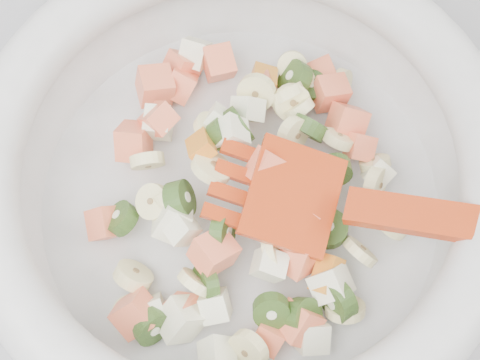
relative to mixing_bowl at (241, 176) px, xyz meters
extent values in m
cylinder|color=beige|center=(0.00, 0.00, -0.05)|extent=(0.29, 0.29, 0.02)
torus|color=beige|center=(0.00, 0.00, 0.02)|extent=(0.36, 0.36, 0.04)
cylinder|color=#FEF2A9|center=(0.02, 0.07, -0.01)|extent=(0.04, 0.03, 0.03)
cylinder|color=#FEF2A9|center=(0.07, 0.02, -0.01)|extent=(0.03, 0.03, 0.02)
cylinder|color=#FEF2A9|center=(0.02, -0.06, -0.01)|extent=(0.03, 0.02, 0.03)
cylinder|color=#FEF2A9|center=(0.05, 0.09, -0.02)|extent=(0.03, 0.03, 0.02)
cylinder|color=#FEF2A9|center=(0.10, -0.04, -0.03)|extent=(0.03, 0.03, 0.03)
cylinder|color=#FEF2A9|center=(0.04, 0.06, -0.01)|extent=(0.03, 0.03, 0.02)
cylinder|color=#FEF2A9|center=(-0.08, -0.07, -0.03)|extent=(0.02, 0.02, 0.01)
cylinder|color=#FEF2A9|center=(0.04, 0.07, -0.01)|extent=(0.04, 0.02, 0.04)
cylinder|color=#FEF2A9|center=(-0.06, 0.02, -0.01)|extent=(0.03, 0.02, 0.03)
cylinder|color=#FEF2A9|center=(-0.06, -0.01, -0.01)|extent=(0.03, 0.04, 0.02)
cylinder|color=#FEF2A9|center=(0.07, -0.06, -0.02)|extent=(0.02, 0.03, 0.03)
cylinder|color=#FEF2A9|center=(-0.05, -0.01, 0.00)|extent=(0.02, 0.02, 0.03)
cylinder|color=#FEF2A9|center=(0.06, -0.09, -0.03)|extent=(0.04, 0.03, 0.03)
cylinder|color=#FEF2A9|center=(-0.02, 0.04, 0.00)|extent=(0.02, 0.02, 0.02)
cylinder|color=#FEF2A9|center=(0.09, 0.08, -0.03)|extent=(0.03, 0.03, 0.03)
cylinder|color=#FEF2A9|center=(0.04, 0.03, -0.01)|extent=(0.03, 0.03, 0.03)
cylinder|color=#FEF2A9|center=(0.10, 0.01, -0.02)|extent=(0.03, 0.02, 0.03)
cylinder|color=#FEF2A9|center=(0.05, 0.05, -0.02)|extent=(0.03, 0.02, 0.03)
cylinder|color=#FEF2A9|center=(-0.08, -0.05, -0.02)|extent=(0.03, 0.03, 0.03)
cylinder|color=#FEF2A9|center=(0.06, 0.08, -0.03)|extent=(0.02, 0.03, 0.03)
cylinder|color=#FEF2A9|center=(-0.02, 0.01, 0.01)|extent=(0.03, 0.03, 0.03)
cylinder|color=#FEF2A9|center=(-0.04, -0.06, -0.02)|extent=(0.03, 0.03, 0.03)
cylinder|color=#FEF2A9|center=(0.01, -0.05, -0.01)|extent=(0.02, 0.04, 0.04)
cylinder|color=#FEF2A9|center=(0.09, -0.01, -0.02)|extent=(0.03, 0.03, 0.03)
cylinder|color=#FEF2A9|center=(-0.01, -0.11, -0.02)|extent=(0.03, 0.03, 0.04)
cube|color=#FF7650|center=(-0.03, 0.09, -0.03)|extent=(0.03, 0.03, 0.03)
cube|color=#FF7650|center=(-0.08, -0.08, -0.02)|extent=(0.04, 0.03, 0.04)
cube|color=#FF7650|center=(0.09, 0.02, -0.02)|extent=(0.03, 0.03, 0.03)
cube|color=#FF7650|center=(0.03, 0.07, -0.02)|extent=(0.02, 0.03, 0.03)
cube|color=#FF7650|center=(0.00, -0.10, -0.03)|extent=(0.03, 0.03, 0.03)
cube|color=#FF7650|center=(-0.03, 0.11, -0.03)|extent=(0.04, 0.03, 0.03)
cube|color=#FF7650|center=(0.00, 0.10, -0.02)|extent=(0.03, 0.03, 0.03)
cube|color=#FF7650|center=(-0.07, 0.05, -0.02)|extent=(0.03, 0.04, 0.04)
cube|color=#FF7650|center=(-0.10, -0.01, -0.02)|extent=(0.03, 0.03, 0.03)
cube|color=#FF7650|center=(0.04, -0.03, -0.01)|extent=(0.04, 0.04, 0.03)
cube|color=#FF7650|center=(0.08, 0.04, -0.02)|extent=(0.03, 0.03, 0.04)
cube|color=#FF7650|center=(-0.05, 0.06, -0.01)|extent=(0.03, 0.03, 0.03)
cube|color=#FF7650|center=(-0.02, -0.05, 0.00)|extent=(0.04, 0.03, 0.03)
cube|color=#FF7650|center=(0.08, 0.07, -0.02)|extent=(0.03, 0.02, 0.03)
cube|color=#FF7650|center=(0.02, 0.00, 0.01)|extent=(0.03, 0.03, 0.03)
cube|color=#FF7650|center=(0.03, -0.06, -0.01)|extent=(0.03, 0.04, 0.03)
cube|color=#FF7650|center=(0.02, -0.10, -0.02)|extent=(0.04, 0.03, 0.03)
cube|color=#FF7650|center=(-0.05, 0.09, -0.02)|extent=(0.03, 0.03, 0.03)
cube|color=#FF7650|center=(0.08, 0.09, -0.03)|extent=(0.03, 0.02, 0.03)
cube|color=#FF7650|center=(-0.05, -0.08, -0.03)|extent=(0.03, 0.03, 0.03)
cylinder|color=#528A2E|center=(-0.03, -0.07, -0.02)|extent=(0.02, 0.04, 0.04)
cylinder|color=#528A2E|center=(0.05, 0.08, -0.02)|extent=(0.03, 0.04, 0.03)
cylinder|color=#528A2E|center=(-0.07, -0.09, -0.02)|extent=(0.03, 0.03, 0.03)
cylinder|color=#528A2E|center=(0.06, 0.08, -0.03)|extent=(0.03, 0.03, 0.02)
cylinder|color=#528A2E|center=(-0.02, -0.04, 0.00)|extent=(0.02, 0.03, 0.03)
cylinder|color=#528A2E|center=(-0.08, -0.01, -0.02)|extent=(0.03, 0.03, 0.03)
cylinder|color=#528A2E|center=(0.05, 0.03, -0.01)|extent=(0.03, 0.03, 0.04)
cylinder|color=#528A2E|center=(-0.01, 0.03, 0.00)|extent=(0.03, 0.04, 0.03)
cylinder|color=#528A2E|center=(0.03, -0.09, -0.02)|extent=(0.03, 0.03, 0.03)
cylinder|color=#528A2E|center=(-0.04, -0.01, 0.00)|extent=(0.02, 0.03, 0.03)
cylinder|color=#528A2E|center=(0.05, -0.04, -0.02)|extent=(0.03, 0.03, 0.01)
cylinder|color=#528A2E|center=(0.05, -0.09, -0.02)|extent=(0.03, 0.04, 0.04)
cylinder|color=#528A2E|center=(0.07, 0.00, -0.02)|extent=(0.03, 0.02, 0.03)
cylinder|color=#528A2E|center=(0.00, 0.04, 0.00)|extent=(0.03, 0.04, 0.04)
cylinder|color=#528A2E|center=(0.01, -0.09, -0.02)|extent=(0.03, 0.03, 0.03)
cube|color=white|center=(0.10, 0.00, -0.02)|extent=(0.03, 0.03, 0.03)
cube|color=white|center=(0.00, 0.03, 0.00)|extent=(0.03, 0.02, 0.03)
cube|color=white|center=(-0.05, -0.02, -0.01)|extent=(0.03, 0.03, 0.04)
cube|color=white|center=(0.03, -0.11, -0.03)|extent=(0.02, 0.03, 0.03)
cube|color=white|center=(-0.01, 0.04, 0.00)|extent=(0.03, 0.03, 0.03)
cube|color=white|center=(-0.03, -0.11, -0.03)|extent=(0.03, 0.02, 0.03)
cube|color=white|center=(-0.03, -0.08, -0.02)|extent=(0.02, 0.03, 0.03)
cube|color=white|center=(-0.07, -0.08, -0.03)|extent=(0.02, 0.03, 0.03)
cube|color=white|center=(0.01, 0.05, -0.01)|extent=(0.03, 0.02, 0.03)
cube|color=white|center=(-0.05, 0.06, -0.02)|extent=(0.02, 0.03, 0.03)
cube|color=white|center=(-0.04, -0.03, 0.00)|extent=(0.03, 0.02, 0.02)
cube|color=white|center=(0.05, -0.08, -0.02)|extent=(0.03, 0.03, 0.03)
cube|color=white|center=(0.01, -0.06, -0.01)|extent=(0.03, 0.02, 0.02)
cube|color=white|center=(-0.02, 0.11, -0.02)|extent=(0.03, 0.03, 0.03)
cube|color=white|center=(-0.05, -0.08, -0.02)|extent=(0.04, 0.03, 0.04)
cube|color=gold|center=(-0.02, 0.02, 0.00)|extent=(0.02, 0.03, 0.03)
cube|color=gold|center=(0.05, -0.07, -0.02)|extent=(0.03, 0.03, 0.02)
cube|color=gold|center=(0.03, 0.08, -0.02)|extent=(0.03, 0.03, 0.03)
cube|color=#B2320F|center=(0.03, -0.02, 0.01)|extent=(0.08, 0.09, 0.03)
cube|color=#B2320F|center=(0.00, 0.01, 0.01)|extent=(0.03, 0.02, 0.01)
cube|color=#B2320F|center=(0.00, 0.00, 0.01)|extent=(0.03, 0.02, 0.01)
cube|color=#B2320F|center=(-0.01, -0.01, 0.01)|extent=(0.03, 0.02, 0.01)
cube|color=#B2320F|center=(-0.02, -0.03, 0.01)|extent=(0.03, 0.02, 0.01)
camera|label=1|loc=(-0.03, -0.19, 0.44)|focal=55.00mm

